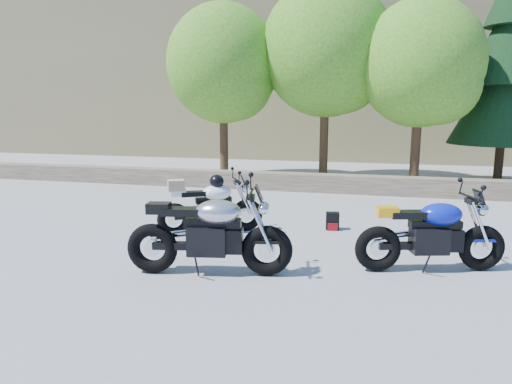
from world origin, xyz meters
TOP-DOWN VIEW (x-y plane):
  - ground at (0.00, 0.00)m, footprint 90.00×90.00m
  - stone_wall at (0.00, 5.50)m, footprint 22.00×0.55m
  - hillside at (3.00, 28.00)m, footprint 80.00×30.00m
  - tree_decid_left at (-2.39, 7.14)m, footprint 3.67×3.67m
  - tree_decid_mid at (0.91, 7.54)m, footprint 4.08×4.08m
  - tree_decid_right at (3.71, 6.94)m, footprint 3.54×3.54m
  - conifer_near at (6.20, 8.20)m, footprint 3.17×3.17m
  - silver_bike at (0.18, -1.53)m, footprint 2.37×0.79m
  - white_bike at (-0.57, 0.54)m, footprint 1.84×1.13m
  - blue_bike at (3.24, -0.60)m, footprint 2.17×0.87m
  - backpack at (1.66, 1.37)m, footprint 0.28×0.25m

SIDE VIEW (x-z plane):
  - ground at x=0.00m, z-range 0.00..0.00m
  - backpack at x=1.66m, z-range -0.01..0.34m
  - stone_wall at x=0.00m, z-range 0.00..0.50m
  - blue_bike at x=3.24m, z-range -0.01..1.09m
  - white_bike at x=-0.57m, z-range -0.01..1.11m
  - silver_bike at x=0.18m, z-range -0.02..1.18m
  - tree_decid_right at x=3.71m, z-range 0.79..6.20m
  - tree_decid_left at x=-2.39m, z-range 0.83..6.44m
  - conifer_near at x=6.20m, z-range 0.15..7.21m
  - tree_decid_mid at x=0.91m, z-range 0.92..7.16m
  - hillside at x=3.00m, z-range 0.00..15.00m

